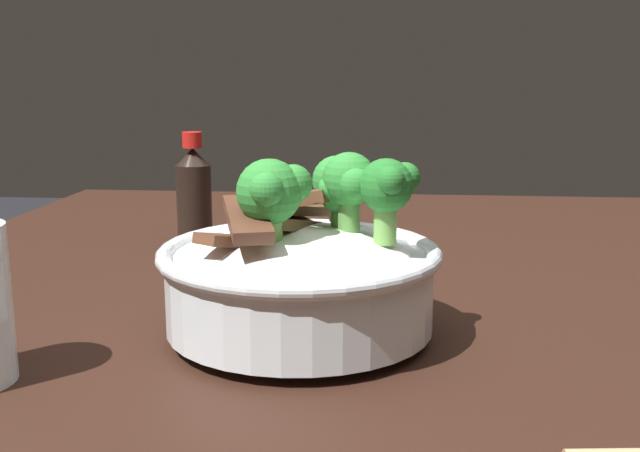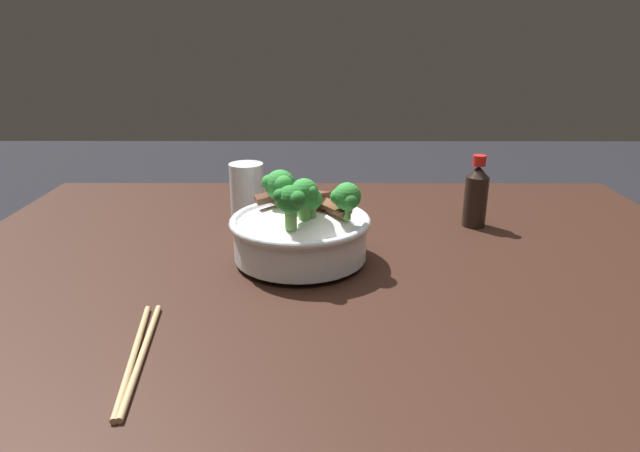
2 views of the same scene
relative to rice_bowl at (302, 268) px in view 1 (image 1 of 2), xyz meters
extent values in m
cube|color=black|center=(-0.06, 0.02, -0.08)|extent=(1.23, 0.94, 0.05)
cube|color=black|center=(-0.59, -0.37, -0.47)|extent=(0.08, 0.08, 0.74)
cylinder|color=silver|center=(0.00, 0.00, -0.05)|extent=(0.10, 0.10, 0.01)
cylinder|color=silver|center=(0.00, 0.00, -0.02)|extent=(0.20, 0.20, 0.06)
torus|color=silver|center=(0.00, 0.00, 0.01)|extent=(0.21, 0.21, 0.01)
ellipsoid|color=white|center=(0.00, 0.00, 0.00)|extent=(0.17, 0.17, 0.05)
cube|color=#563323|center=(-0.03, -0.02, 0.03)|extent=(0.05, 0.05, 0.01)
cube|color=brown|center=(0.03, -0.04, 0.03)|extent=(0.06, 0.05, 0.02)
cube|color=brown|center=(-0.05, 0.00, 0.04)|extent=(0.06, 0.06, 0.02)
cube|color=#563323|center=(0.03, -0.03, 0.04)|extent=(0.08, 0.05, 0.02)
cube|color=brown|center=(0.00, -0.01, 0.03)|extent=(0.07, 0.04, 0.02)
cube|color=brown|center=(-0.02, -0.02, 0.05)|extent=(0.05, 0.08, 0.03)
cylinder|color=#5B9947|center=(-0.01, 0.03, 0.04)|extent=(0.02, 0.02, 0.03)
sphere|color=#2D8433|center=(-0.01, 0.03, 0.07)|extent=(0.04, 0.04, 0.04)
sphere|color=#2D8433|center=(0.01, 0.04, 0.06)|extent=(0.02, 0.02, 0.02)
sphere|color=#2D8433|center=(-0.02, 0.04, 0.07)|extent=(0.02, 0.02, 0.02)
cylinder|color=#5B9947|center=(-0.02, 0.03, 0.03)|extent=(0.01, 0.01, 0.02)
sphere|color=green|center=(-0.02, 0.03, 0.05)|extent=(0.03, 0.03, 0.03)
sphere|color=green|center=(-0.01, 0.02, 0.06)|extent=(0.02, 0.02, 0.02)
sphere|color=green|center=(-0.02, 0.03, 0.06)|extent=(0.02, 0.02, 0.02)
cylinder|color=#7AB256|center=(0.03, -0.02, 0.03)|extent=(0.02, 0.02, 0.02)
sphere|color=#2D8433|center=(0.03, -0.02, 0.06)|extent=(0.05, 0.05, 0.05)
sphere|color=#2D8433|center=(0.05, -0.02, 0.07)|extent=(0.02, 0.02, 0.02)
sphere|color=#2D8433|center=(0.02, 0.00, 0.07)|extent=(0.03, 0.03, 0.03)
cylinder|color=#6BA84C|center=(-0.07, 0.02, 0.03)|extent=(0.01, 0.01, 0.02)
sphere|color=#2D8433|center=(-0.07, 0.02, 0.06)|extent=(0.04, 0.04, 0.04)
sphere|color=#2D8433|center=(-0.05, 0.02, 0.06)|extent=(0.02, 0.02, 0.02)
sphere|color=#2D8433|center=(-0.07, 0.03, 0.05)|extent=(0.02, 0.02, 0.02)
cylinder|color=#6BA84C|center=(0.01, 0.06, 0.04)|extent=(0.02, 0.02, 0.03)
sphere|color=#237028|center=(0.01, 0.06, 0.06)|extent=(0.04, 0.04, 0.04)
sphere|color=#237028|center=(0.02, 0.06, 0.07)|extent=(0.02, 0.02, 0.02)
sphere|color=#237028|center=(0.00, 0.07, 0.07)|extent=(0.02, 0.02, 0.02)
cylinder|color=black|center=(-0.30, -0.16, -0.01)|extent=(0.04, 0.04, 0.09)
cone|color=black|center=(-0.30, -0.16, 0.05)|extent=(0.04, 0.04, 0.02)
cylinder|color=red|center=(-0.30, -0.16, 0.07)|extent=(0.02, 0.02, 0.02)
camera|label=1|loc=(0.53, 0.06, 0.14)|focal=41.62mm
camera|label=2|loc=(-0.03, 0.77, 0.28)|focal=30.82mm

